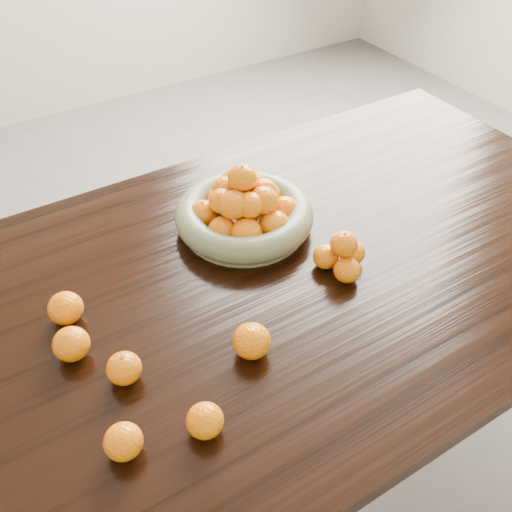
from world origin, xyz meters
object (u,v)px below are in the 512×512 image
dining_table (240,313)px  fruit_bowl (244,211)px  loose_orange_0 (124,368)px  orange_pyramid (342,256)px

dining_table → fruit_bowl: 0.24m
loose_orange_0 → orange_pyramid: bearing=3.2°
dining_table → loose_orange_0: (-0.30, -0.10, 0.12)m
orange_pyramid → fruit_bowl: bearing=113.7°
orange_pyramid → loose_orange_0: orange_pyramid is taller
fruit_bowl → loose_orange_0: size_ratio=5.12×
dining_table → loose_orange_0: bearing=-160.5°
fruit_bowl → loose_orange_0: 0.49m
fruit_bowl → orange_pyramid: bearing=-66.3°
dining_table → fruit_bowl: fruit_bowl is taller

